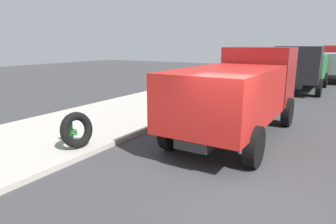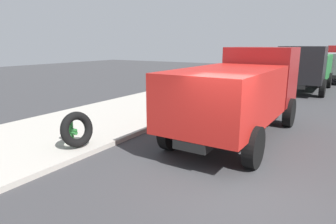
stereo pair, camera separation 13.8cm
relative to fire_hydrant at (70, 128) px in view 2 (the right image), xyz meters
name	(u,v)px [view 2 (the right image)]	position (x,y,z in m)	size (l,w,h in m)	color
ground_plane	(228,186)	(0.16, -5.05, -0.62)	(80.00, 80.00, 0.00)	#38383A
sidewalk_curb	(46,136)	(0.16, 1.45, -0.55)	(36.00, 5.00, 0.15)	#ADA89E
fire_hydrant	(70,128)	(0.00, 0.00, 0.00)	(0.25, 0.57, 0.89)	#2D8438
loose_tire	(77,129)	(-0.15, -0.50, 0.07)	(1.05, 1.05, 0.25)	black
dump_truck_red	(241,90)	(3.98, -3.98, 0.99)	(7.03, 2.86, 3.00)	red
dump_truck_green	(307,67)	(16.03, -4.52, 0.99)	(7.02, 2.86, 3.00)	#237033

